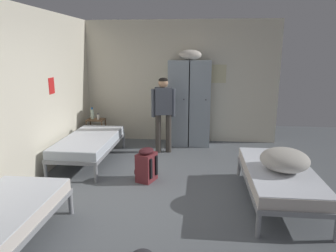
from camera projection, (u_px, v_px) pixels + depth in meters
ground_plane at (166, 193)px, 4.67m from camera, size 9.09×9.09×0.00m
room_backdrop at (106, 90)px, 5.68m from camera, size 4.36×5.74×2.71m
locker_bank at (189, 101)px, 6.90m from camera, size 0.90×0.55×2.07m
shelf_unit at (96, 129)px, 7.03m from camera, size 0.38×0.30×0.57m
bed_right at (279, 176)px, 4.32m from camera, size 0.90×1.90×0.49m
bed_left_rear at (89, 142)px, 5.89m from camera, size 0.90×1.90×0.49m
bedding_heap at (285, 160)px, 4.19m from camera, size 0.64×0.67×0.29m
person_traveler at (163, 108)px, 6.33m from camera, size 0.48×0.26×1.53m
water_bottle at (92, 114)px, 6.98m from camera, size 0.07×0.07×0.26m
lotion_bottle at (98, 117)px, 6.92m from camera, size 0.05×0.05×0.15m
backpack_maroon at (146, 165)px, 5.06m from camera, size 0.40×0.38×0.55m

